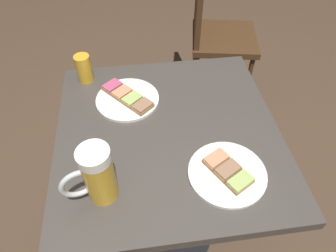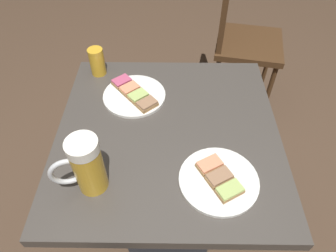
{
  "view_description": "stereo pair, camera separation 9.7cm",
  "coord_description": "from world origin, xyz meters",
  "px_view_note": "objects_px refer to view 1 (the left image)",
  "views": [
    {
      "loc": [
        -0.09,
        -0.65,
        1.49
      ],
      "look_at": [
        0.0,
        0.0,
        0.78
      ],
      "focal_mm": 32.59,
      "sensor_mm": 36.0,
      "label": 1
    },
    {
      "loc": [
        0.01,
        -0.66,
        1.49
      ],
      "look_at": [
        0.0,
        0.0,
        0.78
      ],
      "focal_mm": 32.59,
      "sensor_mm": 36.0,
      "label": 2
    }
  ],
  "objects_px": {
    "beer_glass_small": "(84,69)",
    "cafe_chair": "(214,27)",
    "plate_far": "(227,172)",
    "plate_near": "(127,98)",
    "beer_mug": "(97,175)"
  },
  "relations": [
    {
      "from": "beer_glass_small",
      "to": "cafe_chair",
      "type": "relative_size",
      "value": 0.11
    },
    {
      "from": "plate_far",
      "to": "cafe_chair",
      "type": "relative_size",
      "value": 0.23
    },
    {
      "from": "plate_near",
      "to": "beer_glass_small",
      "type": "relative_size",
      "value": 2.1
    },
    {
      "from": "plate_near",
      "to": "plate_far",
      "type": "distance_m",
      "value": 0.44
    },
    {
      "from": "beer_glass_small",
      "to": "cafe_chair",
      "type": "distance_m",
      "value": 0.96
    },
    {
      "from": "plate_near",
      "to": "cafe_chair",
      "type": "xyz_separation_m",
      "value": [
        0.52,
        0.78,
        -0.2
      ]
    },
    {
      "from": "beer_glass_small",
      "to": "beer_mug",
      "type": "bearing_deg",
      "value": -82.83
    },
    {
      "from": "beer_glass_small",
      "to": "cafe_chair",
      "type": "xyz_separation_m",
      "value": [
        0.67,
        0.64,
        -0.24
      ]
    },
    {
      "from": "plate_far",
      "to": "plate_near",
      "type": "bearing_deg",
      "value": 127.27
    },
    {
      "from": "plate_near",
      "to": "cafe_chair",
      "type": "height_order",
      "value": "cafe_chair"
    },
    {
      "from": "plate_near",
      "to": "beer_glass_small",
      "type": "bearing_deg",
      "value": 137.66
    },
    {
      "from": "beer_mug",
      "to": "plate_near",
      "type": "bearing_deg",
      "value": 76.88
    },
    {
      "from": "plate_near",
      "to": "beer_glass_small",
      "type": "height_order",
      "value": "beer_glass_small"
    },
    {
      "from": "plate_far",
      "to": "cafe_chair",
      "type": "bearing_deg",
      "value": 77.25
    },
    {
      "from": "plate_near",
      "to": "plate_far",
      "type": "xyz_separation_m",
      "value": [
        0.27,
        -0.35,
        -0.0
      ]
    }
  ]
}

